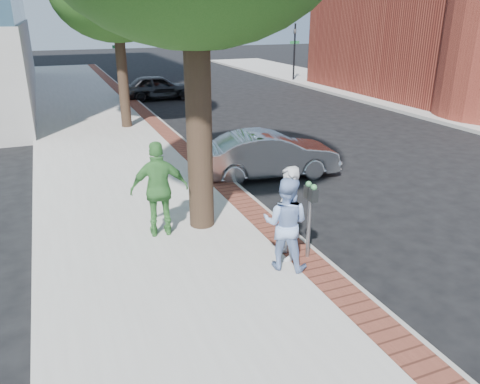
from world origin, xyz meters
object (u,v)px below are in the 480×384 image
person_gray (288,214)px  person_green (159,189)px  parking_meter (310,205)px  sedan_silver (269,155)px  bg_car (158,87)px  person_officer (286,224)px

person_gray → person_green: 2.66m
parking_meter → person_gray: bearing=158.3°
person_green → sedan_silver: size_ratio=0.50×
person_gray → person_green: size_ratio=0.90×
bg_car → sedan_silver: bearing=-176.7°
parking_meter → person_officer: size_ratio=0.87×
person_gray → person_green: (-1.91, 1.85, 0.10)m
parking_meter → person_green: 3.03m
sedan_silver → parking_meter: bearing=170.0°
person_officer → sedan_silver: person_officer is taller
person_gray → bg_car: bearing=-178.7°
person_gray → sedan_silver: bearing=165.1°
parking_meter → sedan_silver: size_ratio=0.37×
parking_meter → person_gray: (-0.37, 0.15, -0.17)m
person_green → bg_car: (3.83, 16.82, -0.47)m
parking_meter → sedan_silver: parking_meter is taller
person_gray → person_officer: person_gray is taller
bg_car → person_gray: bearing=177.5°
parking_meter → person_gray: person_gray is taller
person_green → bg_car: size_ratio=0.50×
person_green → sedan_silver: person_green is taller
person_gray → person_officer: size_ratio=1.05×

